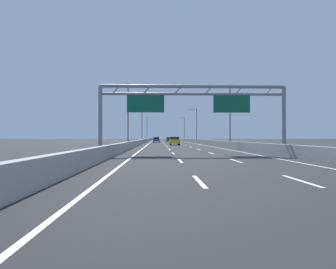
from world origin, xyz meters
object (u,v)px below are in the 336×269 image
sign_gantry (192,101)px  blue_car (156,140)px  white_car (177,139)px  streetlamp_left_far (143,123)px  streetlamp_right_far (196,123)px  yellow_car (175,141)px  green_car (169,140)px  streetlamp_left_distant (148,127)px  streetlamp_right_mid (229,111)px  streetlamp_right_distant (184,127)px  streetlamp_left_mid (130,111)px  orange_car (157,139)px

sign_gantry → blue_car: bearing=93.6°
white_car → streetlamp_left_far: bearing=-112.2°
sign_gantry → streetlamp_right_far: bearing=82.5°
streetlamp_right_far → yellow_car: size_ratio=2.25×
yellow_car → white_car: bearing=86.0°
streetlamp_right_far → yellow_car: (-7.52, -27.84, -4.61)m
streetlamp_left_far → blue_car: 6.08m
streetlamp_left_far → streetlamp_right_far: (14.93, 0.00, 0.00)m
green_car → yellow_car: bearing=-90.3°
sign_gantry → streetlamp_left_distant: bearing=94.3°
streetlamp_right_mid → white_car: (-3.65, 67.49, -4.69)m
blue_car → yellow_car: bearing=-82.4°
streetlamp_left_far → white_car: 30.25m
sign_gantry → white_car: size_ratio=4.18×
streetlamp_left_far → streetlamp_right_distant: size_ratio=1.00×
streetlamp_left_distant → yellow_car: (7.41, -67.67, -4.61)m
streetlamp_right_far → sign_gantry: bearing=-97.5°
green_car → blue_car: bearing=-128.2°
blue_car → yellow_car: size_ratio=0.98×
streetlamp_left_mid → streetlamp_left_far: size_ratio=1.00×
orange_car → streetlamp_right_mid: bearing=-82.6°
streetlamp_left_mid → streetlamp_right_mid: (14.93, 0.00, 0.00)m
green_car → yellow_car: (-0.17, -31.82, 0.04)m
streetlamp_left_far → streetlamp_right_far: same height
streetlamp_right_far → orange_car: (-11.16, 45.62, -4.67)m
streetlamp_right_far → orange_car: bearing=103.7°
blue_car → streetlamp_left_mid: bearing=-95.5°
streetlamp_right_far → streetlamp_right_distant: 39.83m
yellow_car → streetlamp_right_distant: bearing=83.7°
streetlamp_left_distant → green_car: 36.93m
streetlamp_right_distant → orange_car: streetlamp_right_distant is taller
orange_car → streetlamp_left_distant: bearing=-123.0°
streetlamp_right_far → blue_car: 12.12m
sign_gantry → blue_car: sign_gantry is taller
green_car → white_car: (3.70, 23.69, -0.04)m
streetlamp_left_mid → orange_car: (3.77, 85.45, -4.67)m
sign_gantry → blue_car: 57.12m
streetlamp_left_mid → streetlamp_right_far: size_ratio=1.00×
white_car → green_car: bearing=-98.9°
streetlamp_left_far → green_car: bearing=27.7°
streetlamp_left_mid → streetlamp_right_far: (14.93, 39.83, 0.00)m
streetlamp_left_mid → green_car: bearing=80.2°
blue_car → streetlamp_right_distant: bearing=74.7°
streetlamp_right_mid → streetlamp_right_distant: size_ratio=1.00×
streetlamp_left_mid → green_car: size_ratio=2.25×
sign_gantry → green_car: sign_gantry is taller
streetlamp_right_far → orange_car: size_ratio=2.30×
blue_car → streetlamp_right_mid: bearing=-74.0°
streetlamp_left_mid → streetlamp_left_distant: bearing=90.0°
streetlamp_right_mid → streetlamp_left_distant: bearing=100.6°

